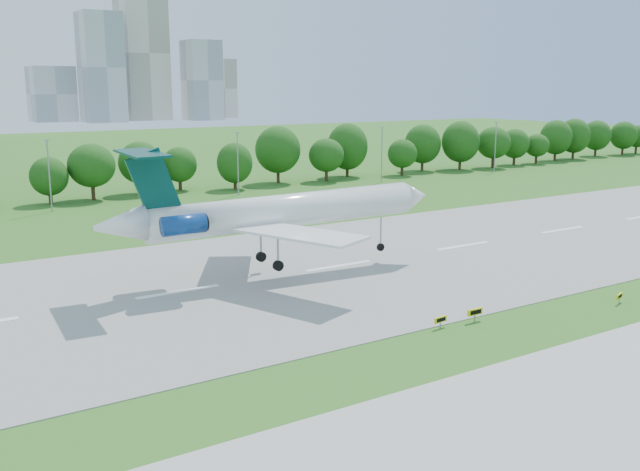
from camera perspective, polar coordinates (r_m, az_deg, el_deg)
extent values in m
plane|color=#245817|center=(65.89, 13.88, -6.99)|extent=(600.00, 600.00, 0.00)
cube|color=gray|center=(84.19, 1.50, -2.48)|extent=(400.00, 45.00, 0.08)
cylinder|color=#382314|center=(138.25, -21.58, 3.11)|extent=(0.70, 0.70, 3.60)
sphere|color=#143A0E|center=(137.71, -21.72, 4.92)|extent=(8.40, 8.40, 8.40)
cylinder|color=#382314|center=(150.93, -6.52, 4.54)|extent=(0.70, 0.70, 3.60)
sphere|color=#143A0E|center=(150.43, -6.56, 6.20)|extent=(8.40, 8.40, 8.40)
cylinder|color=#382314|center=(172.18, 5.56, 5.47)|extent=(0.70, 0.70, 3.60)
sphere|color=#143A0E|center=(171.74, 5.59, 6.92)|extent=(8.40, 8.40, 8.40)
cylinder|color=#382314|center=(199.28, 14.70, 6.01)|extent=(0.70, 0.70, 3.60)
sphere|color=#143A0E|center=(198.90, 14.76, 7.27)|extent=(8.40, 8.40, 8.40)
cylinder|color=#382314|center=(230.17, 21.53, 6.31)|extent=(0.70, 0.70, 3.60)
sphere|color=#143A0E|center=(229.84, 21.62, 7.40)|extent=(8.40, 8.40, 8.40)
cylinder|color=gray|center=(127.99, -20.83, 4.42)|extent=(0.24, 0.24, 12.00)
cube|color=gray|center=(127.42, -21.03, 7.14)|extent=(0.90, 0.25, 0.18)
cylinder|color=gray|center=(139.33, -6.59, 5.67)|extent=(0.24, 0.24, 12.00)
cube|color=gray|center=(138.81, -6.65, 8.17)|extent=(0.90, 0.25, 0.18)
cylinder|color=gray|center=(157.79, 4.96, 6.43)|extent=(0.24, 0.24, 12.00)
cube|color=gray|center=(157.32, 5.00, 8.64)|extent=(0.90, 0.25, 0.18)
cylinder|color=gray|center=(181.19, 13.84, 6.83)|extent=(0.24, 0.24, 12.00)
cube|color=gray|center=(180.79, 13.94, 8.76)|extent=(0.90, 0.25, 0.18)
cube|color=#B2B2B7|center=(439.52, -17.10, 12.71)|extent=(22.00, 22.00, 62.00)
cube|color=beige|center=(463.12, -14.02, 13.92)|extent=(26.00, 26.00, 80.00)
cube|color=#B2B2B7|center=(454.95, -9.43, 12.14)|extent=(20.00, 20.00, 48.00)
cube|color=beige|center=(487.16, -8.07, 11.56)|extent=(18.00, 18.00, 38.00)
cube|color=#B2B2B7|center=(458.06, -20.67, 10.54)|extent=(24.00, 24.00, 32.00)
cylinder|color=white|center=(78.96, -2.74, 1.99)|extent=(31.69, 6.07, 4.35)
cone|color=white|center=(87.70, 7.58, 3.15)|extent=(3.70, 3.92, 3.74)
cone|color=white|center=(73.13, -15.74, 0.78)|extent=(5.37, 4.05, 3.77)
cube|color=white|center=(71.88, -1.57, 0.13)|extent=(9.70, 14.59, 0.38)
cube|color=white|center=(85.01, -6.02, 1.91)|extent=(11.25, 14.44, 0.38)
cube|color=#053736|center=(73.32, -13.20, 4.11)|extent=(5.46, 0.94, 7.11)
cube|color=#053736|center=(72.73, -14.11, 6.40)|extent=(4.11, 10.18, 0.30)
cylinder|color=navy|center=(71.95, -10.87, 0.85)|extent=(4.58, 2.32, 2.09)
cylinder|color=navy|center=(77.08, -12.09, 1.53)|extent=(4.58, 2.32, 2.09)
cylinder|color=gray|center=(85.71, 4.89, 0.26)|extent=(0.21, 0.21, 3.67)
cylinder|color=black|center=(86.10, 4.86, -0.94)|extent=(0.96, 0.39, 0.94)
cylinder|color=gray|center=(76.77, -3.38, -1.09)|extent=(0.25, 0.25, 3.67)
cylinder|color=black|center=(77.21, -3.37, -2.42)|extent=(1.19, 0.56, 1.15)
cylinder|color=gray|center=(80.88, -4.76, -0.44)|extent=(0.25, 0.25, 3.67)
cylinder|color=black|center=(81.29, -4.74, -1.70)|extent=(1.19, 0.56, 1.15)
cube|color=gray|center=(66.37, 12.27, -6.43)|extent=(0.11, 0.11, 0.75)
cube|color=yellow|center=(66.21, 12.29, -5.99)|extent=(1.72, 0.21, 0.59)
cube|color=black|center=(66.13, 12.36, -6.02)|extent=(1.29, 0.04, 0.38)
cube|color=gray|center=(64.13, 9.61, -7.03)|extent=(0.10, 0.10, 0.64)
cube|color=yellow|center=(63.99, 9.62, -6.64)|extent=(1.47, 0.31, 0.50)
cube|color=black|center=(63.92, 9.69, -6.67)|extent=(1.09, 0.13, 0.32)
cube|color=gray|center=(76.02, 22.81, -4.81)|extent=(0.11, 0.11, 0.62)
cube|color=yellow|center=(75.90, 22.84, -4.48)|extent=(1.41, 0.57, 0.49)
cube|color=black|center=(75.87, 22.91, -4.50)|extent=(1.03, 0.33, 0.31)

